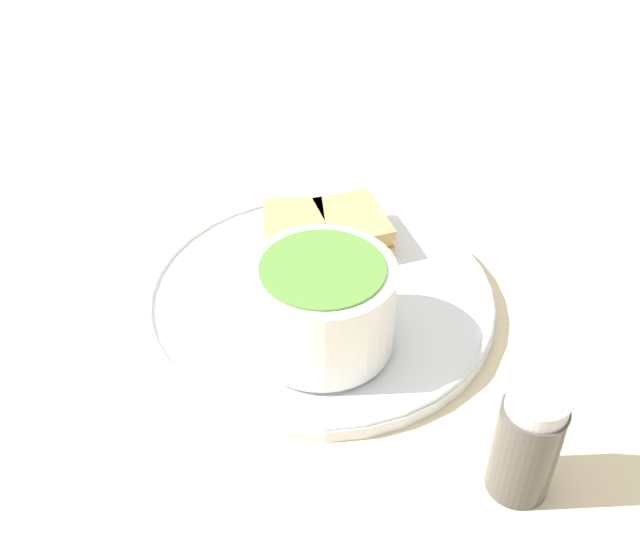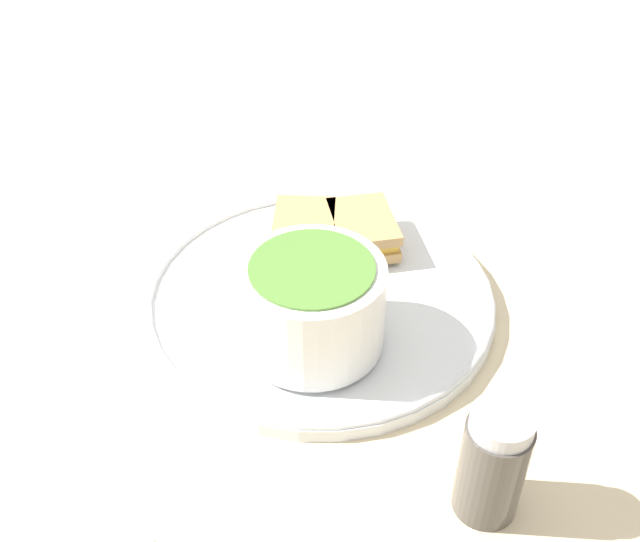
{
  "view_description": "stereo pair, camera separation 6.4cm",
  "coord_description": "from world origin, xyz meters",
  "px_view_note": "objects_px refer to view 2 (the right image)",
  "views": [
    {
      "loc": [
        -0.36,
        -0.34,
        0.45
      ],
      "look_at": [
        0.0,
        0.0,
        0.04
      ],
      "focal_mm": 42.0,
      "sensor_mm": 36.0,
      "label": 1
    },
    {
      "loc": [
        -0.32,
        -0.39,
        0.45
      ],
      "look_at": [
        0.0,
        0.0,
        0.04
      ],
      "focal_mm": 42.0,
      "sensor_mm": 36.0,
      "label": 2
    }
  ],
  "objects_px": {
    "soup_bowl": "(312,304)",
    "sandwich_half_near": "(363,230)",
    "sandwich_half_far": "(304,231)",
    "salt_shaker": "(493,463)",
    "spoon": "(262,351)"
  },
  "relations": [
    {
      "from": "sandwich_half_near",
      "to": "sandwich_half_far",
      "type": "height_order",
      "value": "same"
    },
    {
      "from": "spoon",
      "to": "sandwich_half_near",
      "type": "distance_m",
      "value": 0.17
    },
    {
      "from": "spoon",
      "to": "sandwich_half_far",
      "type": "height_order",
      "value": "sandwich_half_far"
    },
    {
      "from": "sandwich_half_far",
      "to": "spoon",
      "type": "bearing_deg",
      "value": -141.07
    },
    {
      "from": "salt_shaker",
      "to": "soup_bowl",
      "type": "bearing_deg",
      "value": 90.4
    },
    {
      "from": "sandwich_half_near",
      "to": "salt_shaker",
      "type": "bearing_deg",
      "value": -114.61
    },
    {
      "from": "soup_bowl",
      "to": "sandwich_half_far",
      "type": "bearing_deg",
      "value": 54.81
    },
    {
      "from": "spoon",
      "to": "salt_shaker",
      "type": "xyz_separation_m",
      "value": [
        0.04,
        -0.2,
        0.02
      ]
    },
    {
      "from": "spoon",
      "to": "sandwich_half_near",
      "type": "height_order",
      "value": "sandwich_half_near"
    },
    {
      "from": "soup_bowl",
      "to": "sandwich_half_far",
      "type": "xyz_separation_m",
      "value": [
        0.08,
        0.11,
        -0.02
      ]
    },
    {
      "from": "salt_shaker",
      "to": "sandwich_half_near",
      "type": "bearing_deg",
      "value": 65.39
    },
    {
      "from": "soup_bowl",
      "to": "sandwich_half_near",
      "type": "height_order",
      "value": "soup_bowl"
    },
    {
      "from": "spoon",
      "to": "sandwich_half_far",
      "type": "xyz_separation_m",
      "value": [
        0.12,
        0.1,
        0.01
      ]
    },
    {
      "from": "sandwich_half_near",
      "to": "salt_shaker",
      "type": "relative_size",
      "value": 1.03
    },
    {
      "from": "sandwich_half_near",
      "to": "salt_shaker",
      "type": "xyz_separation_m",
      "value": [
        -0.12,
        -0.26,
        0.01
      ]
    }
  ]
}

